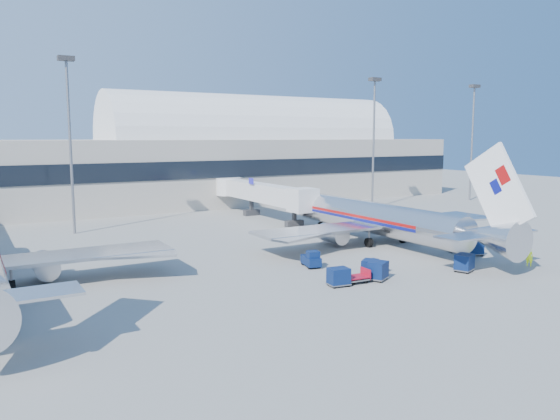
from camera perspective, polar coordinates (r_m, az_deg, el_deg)
ground at (r=56.16m, az=5.69°, el=-5.28°), size 260.00×260.00×0.00m
terminal at (r=102.02m, az=-19.80°, el=4.39°), size 170.00×28.15×21.00m
airliner_main at (r=65.22m, az=10.51°, el=-0.94°), size 32.00×37.26×12.07m
jetbridge_near at (r=85.40m, az=-2.32°, el=1.86°), size 4.40×27.50×6.25m
mast_west at (r=75.25m, az=-21.18°, el=8.87°), size 2.00×1.20×22.60m
mast_east at (r=96.92m, az=9.79°, el=8.88°), size 2.00×1.20×22.60m
mast_far_east at (r=114.60m, az=19.50°, el=8.35°), size 2.00×1.20×22.60m
barrier_near at (r=69.36m, az=16.84°, el=-2.71°), size 3.00×0.55×0.90m
barrier_mid at (r=71.79m, az=18.63°, el=-2.44°), size 3.00×0.55×0.90m
barrier_far at (r=74.29m, az=20.31°, el=-2.19°), size 3.00×0.55×0.90m
tug_lead at (r=51.74m, az=10.02°, el=-5.79°), size 2.06×1.08×1.32m
tug_right at (r=62.88m, az=18.02°, el=-3.61°), size 2.47×2.03×1.44m
tug_left at (r=53.13m, az=3.29°, el=-5.16°), size 1.80×2.76×1.66m
cart_train_a at (r=50.38m, az=9.36°, el=-5.92°), size 2.11×2.02×1.48m
cart_train_b at (r=48.97m, az=10.20°, el=-6.22°), size 2.34×2.17×1.66m
cart_train_c at (r=46.59m, az=6.15°, el=-6.92°), size 1.94×1.58×1.57m
cart_solo_near at (r=54.05m, az=18.71°, el=-5.20°), size 2.27×2.02×1.66m
cart_solo_far at (r=61.62m, az=19.58°, el=-3.72°), size 2.16×1.87×1.61m
cart_open_red at (r=47.90m, az=7.91°, el=-7.07°), size 2.28×1.68×0.59m
ramp_worker at (r=58.64m, az=24.61°, el=-4.47°), size 0.72×0.80×1.84m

